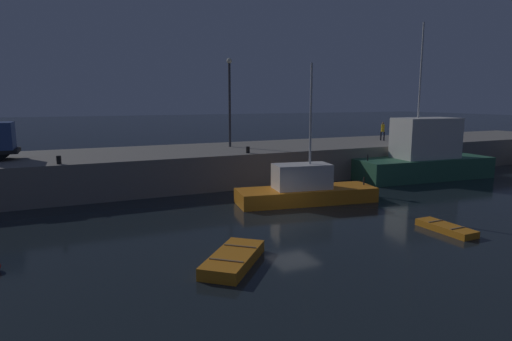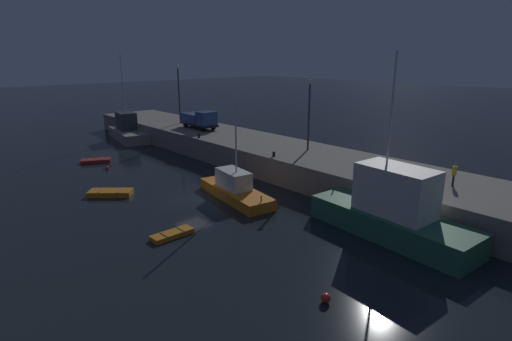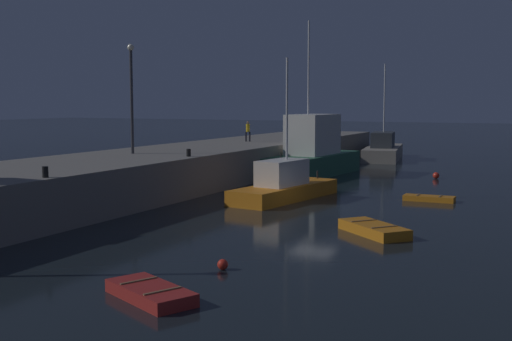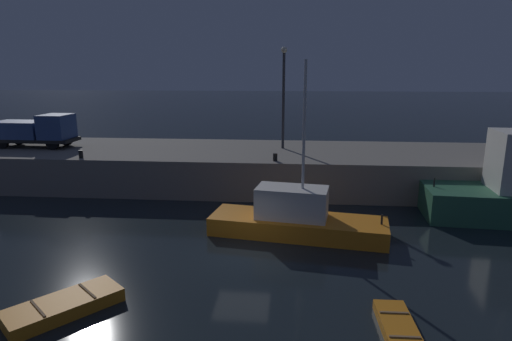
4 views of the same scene
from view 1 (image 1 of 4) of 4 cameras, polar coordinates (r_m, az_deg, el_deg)
ground_plane at (r=24.11m, az=4.95°, el=-6.21°), size 320.00×320.00×0.00m
pier_quay at (r=35.13m, az=-5.17°, el=0.85°), size 78.97×9.14×2.54m
fishing_trawler_red at (r=27.48m, az=6.48°, el=-2.43°), size 9.14×3.95×8.66m
fishing_boat_white at (r=38.04m, az=21.30°, el=1.73°), size 11.96×4.64×12.39m
dinghy_orange_near at (r=17.40m, az=-3.02°, el=-11.62°), size 3.61×3.84×0.51m
rowboat_white_mid at (r=23.52m, az=23.82°, el=-6.98°), size 1.09×3.02×0.37m
lamp_post_east at (r=36.07m, az=-3.52°, el=9.93°), size 0.44×0.44×7.24m
dockworker at (r=43.37m, az=16.42°, el=5.16°), size 0.42×0.44×1.76m
bollard_west at (r=31.87m, az=-1.08°, el=2.75°), size 0.28×0.28×0.48m
bollard_central at (r=29.08m, az=-24.63°, el=1.28°), size 0.28×0.28×0.51m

